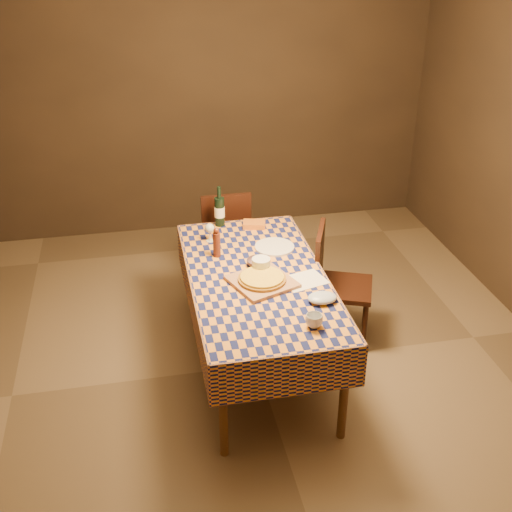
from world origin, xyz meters
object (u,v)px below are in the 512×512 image
dining_table (257,285)px  bowl (258,263)px  chair_right (333,279)px  chair_far (225,233)px  white_plate (274,247)px  wine_bottle (220,211)px  pizza (262,278)px  cutting_board (262,282)px

dining_table → bowl: size_ratio=11.94×
chair_right → chair_far: bearing=126.3°
white_plate → bowl: bearing=-126.8°
white_plate → chair_far: size_ratio=0.32×
bowl → wine_bottle: bearing=102.7°
white_plate → chair_right: chair_right is taller
pizza → chair_right: 0.79m
cutting_board → chair_right: size_ratio=0.41×
cutting_board → bowl: bearing=85.6°
chair_right → dining_table: bearing=-158.0°
dining_table → wine_bottle: (-0.13, 0.86, 0.20)m
pizza → white_plate: (0.20, 0.48, -0.03)m
cutting_board → chair_far: chair_far is taller
bowl → chair_right: size_ratio=0.17×
cutting_board → bowl: size_ratio=2.49×
white_plate → chair_far: 0.89m
bowl → chair_right: bearing=10.9°
cutting_board → chair_far: bearing=92.4°
white_plate → wine_bottle: bearing=125.5°
dining_table → chair_right: 0.72m
bowl → chair_far: chair_far is taller
cutting_board → chair_far: (-0.05, 1.30, -0.26)m
bowl → chair_far: bearing=94.0°
wine_bottle → chair_right: size_ratio=0.35×
pizza → wine_bottle: 0.98m
dining_table → pizza: bearing=-84.0°
chair_right → wine_bottle: bearing=142.5°
dining_table → chair_far: bearing=92.1°
pizza → wine_bottle: (-0.14, 0.96, 0.08)m
chair_right → cutting_board: bearing=-150.1°
bowl → white_plate: (0.18, 0.24, -0.02)m
wine_bottle → white_plate: 0.60m
chair_far → white_plate: bearing=-72.9°
dining_table → cutting_board: 0.14m
cutting_board → wine_bottle: 0.98m
bowl → wine_bottle: (-0.16, 0.72, 0.10)m
pizza → wine_bottle: size_ratio=1.21×
chair_far → chair_right: same height
white_plate → dining_table: bearing=-118.7°
bowl → chair_right: chair_right is taller
wine_bottle → chair_right: wine_bottle is taller
wine_bottle → white_plate: size_ratio=1.11×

